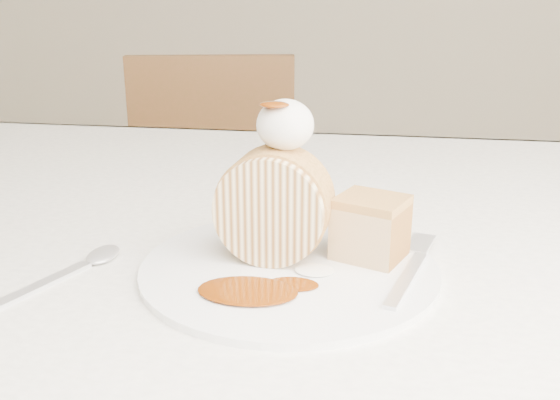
# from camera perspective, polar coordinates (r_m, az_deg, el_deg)

# --- Properties ---
(table) EXTENTS (1.40, 0.90, 0.75)m
(table) POSITION_cam_1_polar(r_m,az_deg,el_deg) (0.75, -0.60, -7.89)
(table) COLOR white
(table) RESTS_ON ground
(chair_far) EXTENTS (0.48, 0.48, 0.85)m
(chair_far) POSITION_cam_1_polar(r_m,az_deg,el_deg) (1.70, -5.83, 0.98)
(chair_far) COLOR brown
(chair_far) RESTS_ON ground
(plate) EXTENTS (0.35, 0.35, 0.01)m
(plate) POSITION_cam_1_polar(r_m,az_deg,el_deg) (0.57, 0.83, -6.23)
(plate) COLOR white
(plate) RESTS_ON table
(roulade_slice) EXTENTS (0.10, 0.06, 0.10)m
(roulade_slice) POSITION_cam_1_polar(r_m,az_deg,el_deg) (0.57, -0.59, -0.56)
(roulade_slice) COLOR beige
(roulade_slice) RESTS_ON plate
(cake_chunk) EXTENTS (0.08, 0.07, 0.05)m
(cake_chunk) POSITION_cam_1_polar(r_m,az_deg,el_deg) (0.59, 8.27, -2.84)
(cake_chunk) COLOR tan
(cake_chunk) RESTS_ON plate
(whipped_cream) EXTENTS (0.05, 0.05, 0.05)m
(whipped_cream) POSITION_cam_1_polar(r_m,az_deg,el_deg) (0.56, 0.48, 6.90)
(whipped_cream) COLOR white
(whipped_cream) RESTS_ON roulade_slice
(caramel_drizzle) EXTENTS (0.03, 0.02, 0.01)m
(caramel_drizzle) POSITION_cam_1_polar(r_m,az_deg,el_deg) (0.55, -0.51, 9.31)
(caramel_drizzle) COLOR #672804
(caramel_drizzle) RESTS_ON whipped_cream
(caramel_pool) EXTENTS (0.10, 0.08, 0.00)m
(caramel_pool) POSITION_cam_1_polar(r_m,az_deg,el_deg) (0.52, -2.99, -8.28)
(caramel_pool) COLOR #672804
(caramel_pool) RESTS_ON plate
(fork) EXTENTS (0.06, 0.16, 0.00)m
(fork) POSITION_cam_1_polar(r_m,az_deg,el_deg) (0.55, 11.49, -7.10)
(fork) COLOR silver
(fork) RESTS_ON plate
(spoon) EXTENTS (0.08, 0.16, 0.00)m
(spoon) POSITION_cam_1_polar(r_m,az_deg,el_deg) (0.58, -22.07, -7.77)
(spoon) COLOR silver
(spoon) RESTS_ON table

